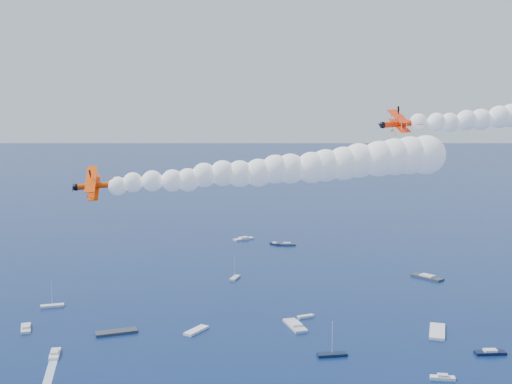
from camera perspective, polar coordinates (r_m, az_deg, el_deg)
The scene contains 4 objects.
biplane_lead at distance 110.60m, azimuth 12.22°, elevation 5.69°, with size 6.83×7.66×4.62m, color #F22C05, non-canonical shape.
biplane_trail at distance 99.91m, azimuth -13.48°, elevation 0.53°, with size 6.32×7.09×4.27m, color #F94605, non-canonical shape.
smoke_trail_trail at distance 100.19m, azimuth 1.67°, elevation 1.90°, with size 40.40×37.73×9.96m, color white, non-canonical shape.
spectator_boats at distance 194.06m, azimuth 10.85°, elevation -11.26°, with size 227.49×159.65×0.70m.
Camera 1 is at (67.32, -63.26, 63.23)m, focal length 47.08 mm.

